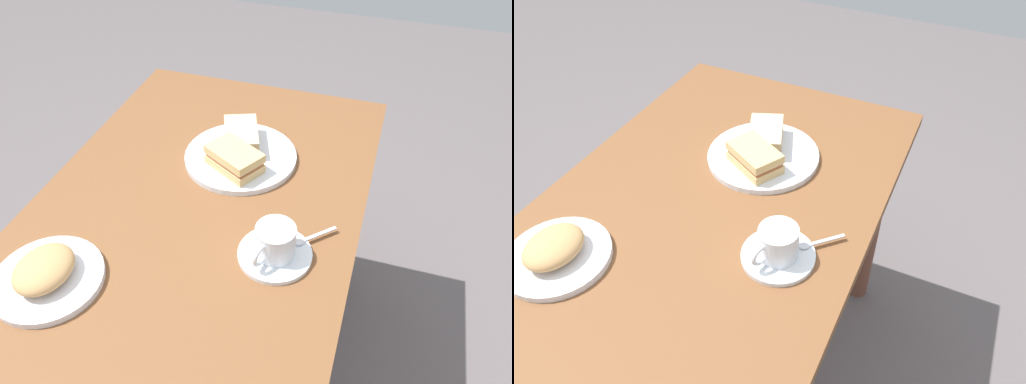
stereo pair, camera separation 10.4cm
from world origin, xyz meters
TOP-DOWN VIEW (x-y plane):
  - dining_table at (0.00, 0.00)m, footprint 1.22×0.70m
  - sandwich_plate at (-0.26, 0.04)m, footprint 0.26×0.26m
  - sandwich_front at (-0.29, 0.03)m, footprint 0.14×0.12m
  - sandwich_back at (-0.21, 0.04)m, footprint 0.13×0.15m
  - coffee_saucer at (0.01, 0.20)m, footprint 0.14×0.14m
  - coffee_cup at (0.01, 0.20)m, footprint 0.10×0.08m
  - spoon at (-0.04, 0.25)m, footprint 0.08×0.08m
  - side_plate at (0.19, -0.18)m, footprint 0.20×0.20m
  - side_food_pile at (0.19, -0.18)m, footprint 0.12×0.10m

SIDE VIEW (x-z plane):
  - dining_table at x=0.00m, z-range 0.23..0.95m
  - coffee_saucer at x=0.01m, z-range 0.72..0.73m
  - sandwich_plate at x=-0.26m, z-range 0.72..0.73m
  - side_plate at x=0.19m, z-range 0.72..0.73m
  - spoon at x=-0.04m, z-range 0.73..0.74m
  - side_food_pile at x=0.19m, z-range 0.73..0.78m
  - sandwich_front at x=-0.29m, z-range 0.73..0.78m
  - sandwich_back at x=-0.21m, z-range 0.73..0.78m
  - coffee_cup at x=0.01m, z-range 0.73..0.80m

